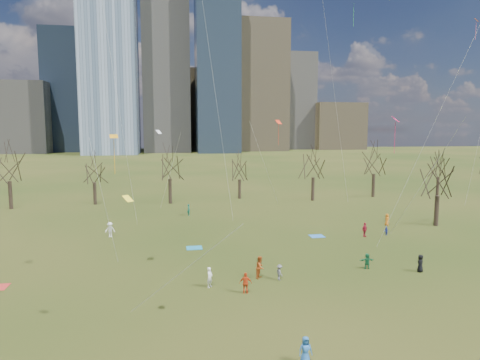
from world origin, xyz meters
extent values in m
plane|color=black|center=(0.00, 0.00, 0.00)|extent=(500.00, 500.00, 0.00)
cube|color=slate|center=(-35.00, 190.00, 59.00)|extent=(26.00, 26.00, 118.00)
cube|color=slate|center=(-8.00, 205.00, 47.50)|extent=(24.00, 24.00, 95.00)
cube|color=#384C66|center=(18.00, 195.00, 52.50)|extent=(22.00, 22.00, 105.00)
cube|color=#726347|center=(45.00, 215.00, 36.00)|extent=(28.00, 28.00, 72.00)
cube|color=#384C66|center=(-60.00, 220.00, 32.50)|extent=(25.00, 25.00, 65.00)
cube|color=slate|center=(70.00, 230.00, 29.00)|extent=(22.00, 22.00, 58.00)
cube|color=#726347|center=(5.00, 240.00, 24.00)|extent=(30.00, 30.00, 48.00)
cube|color=slate|center=(-85.00, 210.00, 18.00)|extent=(35.00, 30.00, 36.00)
cube|color=#726347|center=(95.00, 225.00, 14.00)|extent=(30.00, 28.00, 28.00)
cylinder|color=black|center=(-31.00, 39.00, 2.14)|extent=(0.55, 0.55, 4.28)
cylinder|color=black|center=(-19.00, 41.00, 1.80)|extent=(0.52, 0.52, 3.60)
cylinder|color=black|center=(-7.00, 40.00, 2.02)|extent=(0.54, 0.54, 4.05)
cylinder|color=black|center=(5.00, 43.00, 1.69)|extent=(0.51, 0.51, 3.38)
cylinder|color=black|center=(17.00, 39.00, 1.98)|extent=(0.54, 0.54, 3.96)
cylinder|color=black|center=(29.00, 41.00, 2.07)|extent=(0.54, 0.54, 4.14)
cylinder|color=black|center=(41.00, 40.00, 1.75)|extent=(0.52, 0.52, 3.51)
cylinder|color=black|center=(26.00, 18.00, 1.91)|extent=(0.53, 0.53, 3.83)
cube|color=#197196|center=(-4.63, 12.68, 0.01)|extent=(1.60, 1.50, 0.03)
cube|color=#2662B3|center=(9.38, 15.30, 0.01)|extent=(1.60, 1.50, 0.03)
imported|color=#2560A4|center=(-0.18, -10.02, 0.72)|extent=(0.71, 0.46, 1.44)
imported|color=white|center=(-4.07, 1.53, 0.78)|extent=(0.64, 0.68, 1.56)
imported|color=#B04A19|center=(0.17, 2.87, 0.91)|extent=(1.06, 1.12, 1.83)
imported|color=#5E5E62|center=(1.62, 2.20, 0.64)|extent=(0.65, 0.91, 1.27)
imported|color=#DF4518|center=(-1.57, -0.16, 0.79)|extent=(1.00, 0.61, 1.58)
imported|color=#17693F|center=(9.84, 3.69, 0.69)|extent=(1.29, 0.47, 1.37)
imported|color=black|center=(13.92, 2.15, 0.76)|extent=(0.86, 0.87, 1.51)
imported|color=#2634A4|center=(17.34, 14.40, 0.48)|extent=(0.41, 0.50, 0.97)
imported|color=white|center=(-13.73, 18.75, 0.85)|extent=(1.16, 0.75, 1.70)
imported|color=#A91831|center=(14.62, 14.21, 0.81)|extent=(1.02, 0.83, 1.62)
imported|color=orange|center=(19.95, 19.11, 0.75)|extent=(0.58, 0.79, 1.50)
imported|color=#176B57|center=(-4.45, 29.54, 0.80)|extent=(0.49, 0.65, 1.61)
plane|color=orange|center=(-11.22, 4.63, 11.52)|extent=(1.04, 1.00, 0.28)
cylinder|color=silver|center=(-11.73, 2.27, 6.46)|extent=(1.03, 4.74, 10.13)
cylinder|color=orange|center=(-11.22, 4.63, 9.90)|extent=(0.04, 0.04, 2.70)
cylinder|color=silver|center=(14.25, 1.89, 12.36)|extent=(5.31, 7.16, 21.92)
plane|color=#CE164A|center=(15.53, 10.11, 13.07)|extent=(1.12, 1.14, 0.58)
cylinder|color=silver|center=(15.78, 5.25, 7.24)|extent=(0.53, 9.74, 11.68)
cylinder|color=#CE164A|center=(15.53, 10.11, 11.22)|extent=(0.04, 0.04, 3.15)
cylinder|color=silver|center=(-2.11, 16.89, 17.40)|extent=(4.90, 4.26, 32.00)
cylinder|color=silver|center=(-11.81, 14.50, 13.81)|extent=(2.28, 7.56, 24.83)
plane|color=red|center=(8.56, 29.97, 13.12)|extent=(1.24, 1.12, 0.62)
cylinder|color=silver|center=(5.70, 26.07, 7.26)|extent=(5.74, 7.82, 11.73)
cylinder|color=red|center=(8.56, 29.97, 11.31)|extent=(0.04, 0.04, 3.00)
plane|color=yellow|center=(-9.32, -5.28, 8.13)|extent=(0.82, 0.82, 0.33)
cylinder|color=silver|center=(-6.64, -9.08, 4.77)|extent=(5.39, 7.62, 6.74)
plane|color=#FF5D88|center=(34.11, 23.52, 26.69)|extent=(0.81, 0.88, 0.50)
cylinder|color=#FF5D88|center=(34.11, 23.52, 25.27)|extent=(0.04, 0.04, 2.40)
plane|color=silver|center=(-8.34, 28.52, 11.74)|extent=(1.06, 1.03, 0.51)
cylinder|color=silver|center=(-6.98, 23.76, 6.57)|extent=(2.74, 9.53, 10.35)
plane|color=green|center=(19.12, 29.23, 29.74)|extent=(0.99, 0.98, 0.33)
cylinder|color=silver|center=(15.75, 26.61, 15.57)|extent=(6.76, 5.27, 28.35)
cylinder|color=green|center=(19.12, 29.23, 28.05)|extent=(0.04, 0.04, 2.93)
camera|label=1|loc=(-6.90, -30.07, 12.04)|focal=32.00mm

